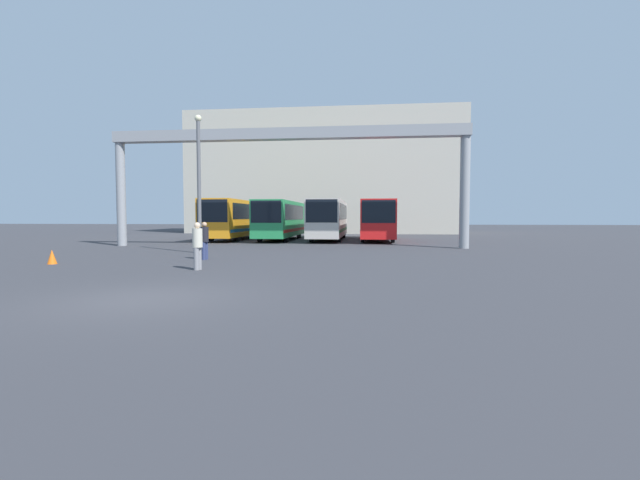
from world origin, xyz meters
TOP-DOWN VIEW (x-y plane):
  - ground_plane at (0.00, 0.00)m, footprint 200.00×200.00m
  - building_backdrop at (0.00, 45.12)m, footprint 32.79×12.00m
  - overhead_gantry at (0.00, 17.64)m, footprint 23.01×0.80m
  - bus_slot_0 at (-6.05, 26.71)m, footprint 2.56×11.97m
  - bus_slot_1 at (-2.02, 26.05)m, footprint 2.49×10.64m
  - bus_slot_2 at (2.02, 26.72)m, footprint 2.51×11.97m
  - bus_slot_3 at (6.05, 26.00)m, footprint 2.60×10.55m
  - pedestrian_mid_left at (-0.93, 5.55)m, footprint 0.36×0.36m
  - pedestrian_near_left at (-2.10, 9.22)m, footprint 0.36×0.36m
  - traffic_cone at (-7.69, 6.75)m, footprint 0.38×0.38m
  - lamp_post at (-3.68, 12.56)m, footprint 0.36×0.36m

SIDE VIEW (x-z plane):
  - ground_plane at x=0.00m, z-range 0.00..0.00m
  - traffic_cone at x=-7.69m, z-range 0.00..0.60m
  - pedestrian_near_left at x=-2.10m, z-range 0.05..1.77m
  - pedestrian_mid_left at x=-0.93m, z-range 0.05..1.81m
  - bus_slot_3 at x=6.05m, z-range 0.24..3.48m
  - bus_slot_1 at x=-2.02m, z-range 0.25..3.48m
  - bus_slot_2 at x=2.02m, z-range 0.25..3.55m
  - bus_slot_0 at x=-6.05m, z-range 0.25..3.58m
  - lamp_post at x=-3.68m, z-range 0.36..7.70m
  - overhead_gantry at x=0.00m, z-range 2.39..9.97m
  - building_backdrop at x=0.00m, z-range 0.00..14.43m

